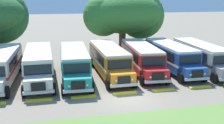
% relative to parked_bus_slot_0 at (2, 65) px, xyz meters
% --- Properties ---
extents(ground_plane, '(220.00, 220.00, 0.00)m').
position_rel_parked_bus_slot_0_xyz_m(ground_plane, '(10.36, -7.22, -1.58)').
color(ground_plane, slate).
extents(parked_bus_slot_0, '(3.00, 10.88, 2.82)m').
position_rel_parked_bus_slot_0_xyz_m(parked_bus_slot_0, '(0.00, 0.00, 0.00)').
color(parked_bus_slot_0, silver).
rests_on(parked_bus_slot_0, ground_plane).
extents(parked_bus_slot_1, '(2.86, 10.86, 2.82)m').
position_rel_parked_bus_slot_0_xyz_m(parked_bus_slot_1, '(3.37, -0.10, 0.00)').
color(parked_bus_slot_1, silver).
rests_on(parked_bus_slot_1, ground_plane).
extents(parked_bus_slot_2, '(3.11, 10.90, 2.82)m').
position_rel_parked_bus_slot_0_xyz_m(parked_bus_slot_2, '(6.79, -0.45, 0.00)').
color(parked_bus_slot_2, teal).
rests_on(parked_bus_slot_2, ground_plane).
extents(parked_bus_slot_3, '(2.75, 10.85, 2.82)m').
position_rel_parked_bus_slot_0_xyz_m(parked_bus_slot_3, '(10.36, 0.09, 0.00)').
color(parked_bus_slot_3, orange).
rests_on(parked_bus_slot_3, ground_plane).
extents(parked_bus_slot_4, '(3.35, 10.94, 2.82)m').
position_rel_parked_bus_slot_0_xyz_m(parked_bus_slot_4, '(13.98, 0.37, 0.00)').
color(parked_bus_slot_4, red).
rests_on(parked_bus_slot_4, ground_plane).
extents(parked_bus_slot_5, '(2.75, 10.85, 2.82)m').
position_rel_parked_bus_slot_0_xyz_m(parked_bus_slot_5, '(17.34, 0.31, 0.00)').
color(parked_bus_slot_5, '#23519E').
rests_on(parked_bus_slot_5, ground_plane).
extents(parked_bus_slot_6, '(3.09, 10.89, 2.82)m').
position_rel_parked_bus_slot_0_xyz_m(parked_bus_slot_6, '(20.59, -0.42, 0.00)').
color(parked_bus_slot_6, '#9E9993').
rests_on(parked_bus_slot_6, ground_plane).
extents(curb_wheelstop_1, '(2.00, 0.36, 0.15)m').
position_rel_parked_bus_slot_0_xyz_m(curb_wheelstop_1, '(3.51, -6.16, -1.51)').
color(curb_wheelstop_1, yellow).
rests_on(curb_wheelstop_1, ground_plane).
extents(curb_wheelstop_2, '(2.00, 0.36, 0.15)m').
position_rel_parked_bus_slot_0_xyz_m(curb_wheelstop_2, '(6.93, -6.16, -1.51)').
color(curb_wheelstop_2, yellow).
rests_on(curb_wheelstop_2, ground_plane).
extents(curb_wheelstop_3, '(2.00, 0.36, 0.15)m').
position_rel_parked_bus_slot_0_xyz_m(curb_wheelstop_3, '(10.36, -6.16, -1.51)').
color(curb_wheelstop_3, yellow).
rests_on(curb_wheelstop_3, ground_plane).
extents(curb_wheelstop_4, '(2.00, 0.36, 0.15)m').
position_rel_parked_bus_slot_0_xyz_m(curb_wheelstop_4, '(13.78, -6.16, -1.51)').
color(curb_wheelstop_4, yellow).
rests_on(curb_wheelstop_4, ground_plane).
extents(curb_wheelstop_5, '(2.00, 0.36, 0.15)m').
position_rel_parked_bus_slot_0_xyz_m(curb_wheelstop_5, '(17.20, -6.16, -1.51)').
color(curb_wheelstop_5, yellow).
rests_on(curb_wheelstop_5, ground_plane).
extents(broad_shade_tree, '(12.18, 11.55, 8.78)m').
position_rel_parked_bus_slot_0_xyz_m(broad_shade_tree, '(14.96, 11.09, 3.92)').
color(broad_shade_tree, brown).
rests_on(broad_shade_tree, ground_plane).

